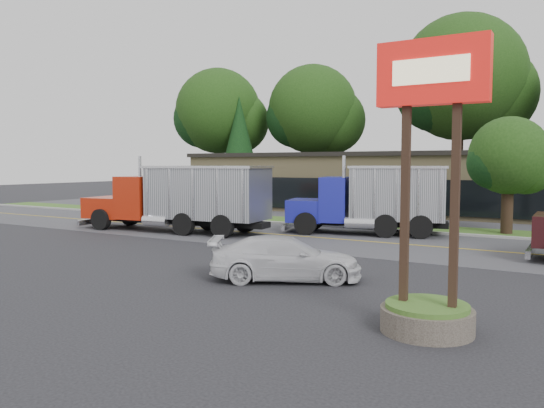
{
  "coord_description": "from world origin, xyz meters",
  "views": [
    {
      "loc": [
        13.17,
        -13.38,
        3.47
      ],
      "look_at": [
        2.01,
        5.63,
        1.8
      ],
      "focal_mm": 35.0,
      "sensor_mm": 36.0,
      "label": 1
    }
  ],
  "objects": [
    {
      "name": "far_parking",
      "position": [
        0.0,
        20.0,
        0.0
      ],
      "size": [
        60.0,
        7.0,
        0.02
      ],
      "primitive_type": "cube",
      "color": "#58585D",
      "rests_on": "ground"
    },
    {
      "name": "curb",
      "position": [
        0.0,
        13.2,
        0.0
      ],
      "size": [
        60.0,
        0.3,
        0.12
      ],
      "primitive_type": "cube",
      "color": "#9E9E99",
      "rests_on": "ground"
    },
    {
      "name": "evergreen_left",
      "position": [
        -16.0,
        30.0,
        5.53
      ],
      "size": [
        4.43,
        4.43,
        10.06
      ],
      "color": "#382619",
      "rests_on": "ground"
    },
    {
      "name": "road",
      "position": [
        0.0,
        9.0,
        0.0
      ],
      "size": [
        60.0,
        8.0,
        0.02
      ],
      "primitive_type": "cube",
      "color": "#58585D",
      "rests_on": "ground"
    },
    {
      "name": "grass_verge",
      "position": [
        0.0,
        15.0,
        0.0
      ],
      "size": [
        60.0,
        3.4,
        0.03
      ],
      "primitive_type": "cube",
      "color": "#3D6021",
      "rests_on": "ground"
    },
    {
      "name": "tree_verge",
      "position": [
        10.06,
        15.05,
        3.68
      ],
      "size": [
        4.06,
        3.82,
        5.79
      ],
      "color": "#382619",
      "rests_on": "ground"
    },
    {
      "name": "strip_mall",
      "position": [
        2.0,
        26.0,
        2.0
      ],
      "size": [
        32.0,
        12.0,
        4.0
      ],
      "primitive_type": "cube",
      "color": "tan",
      "rests_on": "ground"
    },
    {
      "name": "center_line",
      "position": [
        0.0,
        9.0,
        0.0
      ],
      "size": [
        60.0,
        0.12,
        0.01
      ],
      "primitive_type": "cube",
      "color": "gold",
      "rests_on": "ground"
    },
    {
      "name": "bilo_sign",
      "position": [
        10.5,
        -2.5,
        2.02
      ],
      "size": [
        2.2,
        1.9,
        5.95
      ],
      "color": "#6B6054",
      "rests_on": "ground"
    },
    {
      "name": "ground",
      "position": [
        0.0,
        0.0,
        0.0
      ],
      "size": [
        140.0,
        140.0,
        0.0
      ],
      "primitive_type": "plane",
      "color": "#333338",
      "rests_on": "ground"
    },
    {
      "name": "tree_far_c",
      "position": [
        4.17,
        34.14,
        10.26
      ],
      "size": [
        11.27,
        10.6,
        16.07
      ],
      "color": "#382619",
      "rests_on": "ground"
    },
    {
      "name": "rally_car",
      "position": [
        5.59,
        0.34,
        0.65
      ],
      "size": [
        4.82,
        3.75,
        1.3
      ],
      "primitive_type": "imported",
      "rotation": [
        0.0,
        0.0,
        2.07
      ],
      "color": "silver",
      "rests_on": "ground"
    },
    {
      "name": "dump_truck_red",
      "position": [
        -4.25,
        7.43,
        1.81
      ],
      "size": [
        10.56,
        3.55,
        3.36
      ],
      "rotation": [
        0.0,
        0.0,
        3.24
      ],
      "color": "black",
      "rests_on": "ground"
    },
    {
      "name": "tree_far_b",
      "position": [
        -9.86,
        34.11,
        8.41
      ],
      "size": [
        9.24,
        8.7,
        13.18
      ],
      "color": "#382619",
      "rests_on": "ground"
    },
    {
      "name": "tree_far_a",
      "position": [
        -19.86,
        32.11,
        8.56
      ],
      "size": [
        9.4,
        8.85,
        13.41
      ],
      "color": "#382619",
      "rests_on": "ground"
    },
    {
      "name": "dump_truck_blue",
      "position": [
        4.4,
        11.56,
        1.8
      ],
      "size": [
        7.99,
        4.43,
        3.36
      ],
      "rotation": [
        0.0,
        0.0,
        3.41
      ],
      "color": "black",
      "rests_on": "ground"
    }
  ]
}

